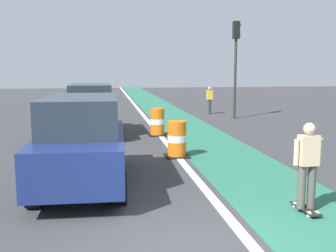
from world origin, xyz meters
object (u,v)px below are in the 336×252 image
Objects in this scene: parked_suv_nearest at (83,141)px; traffic_barrel_front at (177,139)px; skateboarder_on_lane at (308,164)px; pedestrian_crossing at (210,99)px; parked_suv_second at (91,109)px; traffic_barrel_mid at (157,122)px; traffic_light_corner at (236,52)px.

parked_suv_nearest is 4.28× the size of traffic_barrel_front.
skateboarder_on_lane is 4.85m from parked_suv_nearest.
traffic_barrel_front is (-1.54, 5.02, -0.38)m from skateboarder_on_lane.
pedestrian_crossing reaches higher than traffic_barrel_front.
parked_suv_nearest is at bearing -89.52° from parked_suv_second.
parked_suv_second reaches higher than skateboarder_on_lane.
traffic_barrel_front is at bearing 107.03° from skateboarder_on_lane.
parked_suv_nearest is (-4.19, 2.45, 0.12)m from skateboarder_on_lane.
traffic_barrel_front is 3.96m from traffic_barrel_mid.
traffic_light_corner reaches higher than pedestrian_crossing.
skateboarder_on_lane is at bearing -103.07° from traffic_light_corner.
traffic_barrel_front is at bearing -109.76° from pedestrian_crossing.
parked_suv_second is 2.88× the size of pedestrian_crossing.
traffic_barrel_mid is 0.68× the size of pedestrian_crossing.
traffic_light_corner is (7.38, 11.31, 2.47)m from parked_suv_nearest.
parked_suv_second is 8.85m from traffic_light_corner.
traffic_barrel_mid is (-0.08, 3.96, 0.00)m from traffic_barrel_front.
traffic_light_corner is at bearing 56.87° from parked_suv_nearest.
parked_suv_second is at bearing -151.20° from traffic_light_corner.
traffic_light_corner is at bearing 61.59° from traffic_barrel_front.
traffic_barrel_front is (2.65, 2.57, -0.50)m from parked_suv_nearest.
pedestrian_crossing is at bearing 110.01° from traffic_light_corner.
skateboarder_on_lane reaches higher than pedestrian_crossing.
parked_suv_second is 2.77m from traffic_barrel_mid.
parked_suv_nearest reaches higher than pedestrian_crossing.
skateboarder_on_lane is 14.36m from traffic_light_corner.
traffic_light_corner is 3.17× the size of pedestrian_crossing.
parked_suv_nearest reaches higher than traffic_barrel_front.
pedestrian_crossing is at bearing 81.46° from skateboarder_on_lane.
traffic_barrel_mid is 8.06m from pedestrian_crossing.
parked_suv_second is at bearing 165.23° from traffic_barrel_mid.
traffic_barrel_mid is 0.21× the size of traffic_light_corner.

